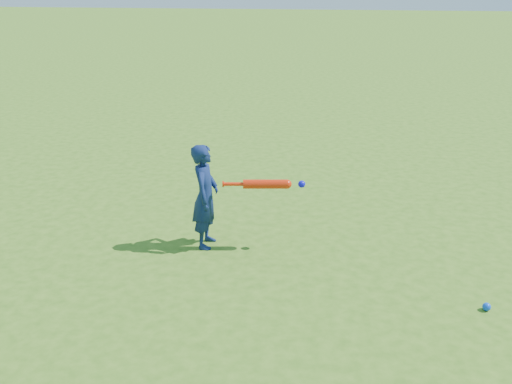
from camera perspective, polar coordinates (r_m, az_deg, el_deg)
ground at (r=6.29m, az=-9.82°, el=-3.55°), size 80.00×80.00×0.00m
child at (r=5.64m, az=-5.09°, el=-0.43°), size 0.25×0.39×1.06m
ground_ball_blue at (r=5.11m, az=22.06°, el=-10.59°), size 0.07×0.07×0.07m
bat_swing at (r=5.51m, az=1.29°, el=0.79°), size 0.80×0.18×0.09m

